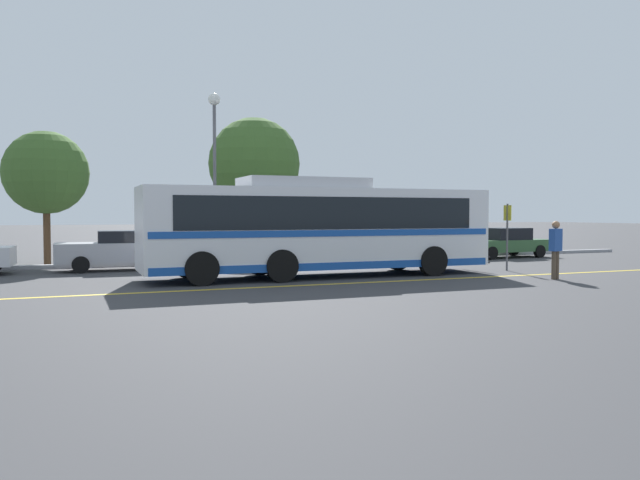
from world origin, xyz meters
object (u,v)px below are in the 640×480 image
object	(u,v)px
parked_car_2	(293,248)
parked_car_3	(401,246)
parked_car_4	(504,243)
tree_0	(46,173)
bus_stop_sign	(507,228)
street_lamp	(214,141)
tree_1	(254,164)
parked_car_1	(123,250)
transit_bus	(320,226)
pedestrian_0	(556,246)

from	to	relation	value
parked_car_2	parked_car_3	distance (m)	5.12
parked_car_4	tree_0	size ratio (longest dim) A/B	0.89
parked_car_4	bus_stop_sign	size ratio (longest dim) A/B	1.99
street_lamp	tree_1	bearing A→B (deg)	52.55
parked_car_2	tree_0	distance (m)	10.48
parked_car_1	parked_car_2	bearing A→B (deg)	-88.73
parked_car_2	tree_1	distance (m)	7.14
transit_bus	bus_stop_sign	xyz separation A→B (m)	(7.17, -0.54, -0.12)
parked_car_2	bus_stop_sign	distance (m)	8.42
parked_car_1	street_lamp	world-z (taller)	street_lamp
tree_1	street_lamp	bearing A→B (deg)	-127.45
transit_bus	parked_car_3	distance (m)	7.88
parked_car_1	tree_0	xyz separation A→B (m)	(-2.67, 3.72, 2.99)
parked_car_2	bus_stop_sign	size ratio (longest dim) A/B	1.75
parked_car_1	transit_bus	bearing A→B (deg)	-128.96
bus_stop_sign	street_lamp	xyz separation A→B (m)	(-9.04, 7.82, 3.62)
parked_car_1	tree_0	bearing A→B (deg)	36.98
bus_stop_sign	tree_0	bearing A→B (deg)	-120.40
bus_stop_sign	tree_0	world-z (taller)	tree_0
tree_1	bus_stop_sign	bearing A→B (deg)	-61.44
bus_stop_sign	tree_1	xyz separation A→B (m)	(-6.24, 11.47, 3.03)
parked_car_1	parked_car_3	bearing A→B (deg)	-87.96
parked_car_1	pedestrian_0	world-z (taller)	pedestrian_0
street_lamp	parked_car_3	bearing A→B (deg)	-15.73
transit_bus	tree_1	distance (m)	11.35
parked_car_3	parked_car_2	bearing A→B (deg)	-90.39
parked_car_1	tree_1	size ratio (longest dim) A/B	0.68
pedestrian_0	tree_0	size ratio (longest dim) A/B	0.34
parked_car_1	bus_stop_sign	bearing A→B (deg)	-111.52
street_lamp	parked_car_4	bearing A→B (deg)	-9.07
street_lamp	tree_1	distance (m)	4.63
parked_car_3	parked_car_1	bearing A→B (deg)	-91.39
tree_0	street_lamp	bearing A→B (deg)	-11.83
parked_car_3	parked_car_4	distance (m)	5.59
street_lamp	bus_stop_sign	bearing A→B (deg)	-40.87
parked_car_1	bus_stop_sign	size ratio (longest dim) A/B	1.91
transit_bus	parked_car_2	world-z (taller)	transit_bus
parked_car_1	parked_car_3	xyz separation A→B (m)	(11.76, 0.14, -0.09)
parked_car_4	bus_stop_sign	world-z (taller)	bus_stop_sign
parked_car_2	pedestrian_0	size ratio (longest dim) A/B	2.32
parked_car_1	parked_car_4	world-z (taller)	parked_car_1
transit_bus	parked_car_4	xyz separation A→B (m)	(11.53, 5.14, -0.95)
parked_car_3	tree_0	world-z (taller)	tree_0
parked_car_4	parked_car_3	bearing A→B (deg)	86.35
transit_bus	pedestrian_0	distance (m)	7.54
parked_car_3	pedestrian_0	bearing A→B (deg)	2.29
parked_car_4	pedestrian_0	distance (m)	10.04
parked_car_1	tree_0	distance (m)	5.47
parked_car_2	pedestrian_0	bearing A→B (deg)	33.57
parked_car_3	tree_1	size ratio (longest dim) A/B	0.59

